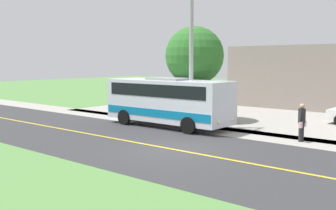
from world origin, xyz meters
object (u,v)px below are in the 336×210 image
object	(u,v)px
pedestrian_with_bags	(302,121)
tree_curbside	(194,56)
street_light_pole	(190,48)
shuttle_bus_front	(168,100)

from	to	relation	value
pedestrian_with_bags	tree_curbside	size ratio (longest dim) A/B	0.30
street_light_pole	tree_curbside	world-z (taller)	street_light_pole
shuttle_bus_front	tree_curbside	world-z (taller)	tree_curbside
pedestrian_with_bags	tree_curbside	world-z (taller)	tree_curbside
pedestrian_with_bags	tree_curbside	bearing A→B (deg)	-105.89
shuttle_bus_front	pedestrian_with_bags	world-z (taller)	shuttle_bus_front
tree_curbside	street_light_pole	bearing A→B (deg)	30.61
shuttle_bus_front	pedestrian_with_bags	bearing A→B (deg)	94.63
tree_curbside	shuttle_bus_front	bearing A→B (deg)	3.82
street_light_pole	shuttle_bus_front	bearing A→B (deg)	-75.82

